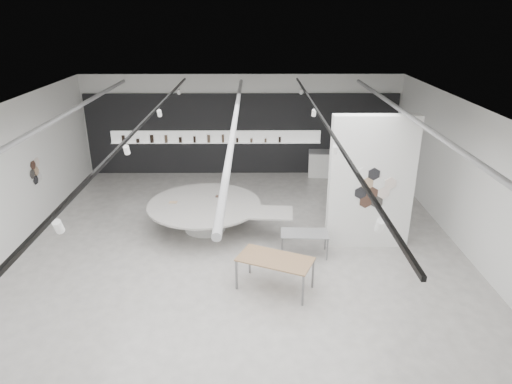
{
  "coord_description": "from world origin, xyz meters",
  "views": [
    {
      "loc": [
        0.42,
        -10.1,
        6.03
      ],
      "look_at": [
        0.5,
        1.2,
        1.47
      ],
      "focal_mm": 32.0,
      "sensor_mm": 36.0,
      "label": 1
    }
  ],
  "objects_px": {
    "sample_table_stone": "(305,235)",
    "kitchen_counter": "(331,164)",
    "display_island": "(207,213)",
    "sample_table_wood": "(275,261)",
    "partition_column": "(371,183)"
  },
  "relations": [
    {
      "from": "sample_table_stone",
      "to": "kitchen_counter",
      "type": "distance_m",
      "value": 6.29
    },
    {
      "from": "sample_table_stone",
      "to": "kitchen_counter",
      "type": "height_order",
      "value": "kitchen_counter"
    },
    {
      "from": "kitchen_counter",
      "to": "display_island",
      "type": "bearing_deg",
      "value": -126.88
    },
    {
      "from": "kitchen_counter",
      "to": "sample_table_wood",
      "type": "bearing_deg",
      "value": -101.64
    },
    {
      "from": "partition_column",
      "to": "kitchen_counter",
      "type": "distance_m",
      "value": 5.67
    },
    {
      "from": "display_island",
      "to": "kitchen_counter",
      "type": "xyz_separation_m",
      "value": [
        4.33,
        4.59,
        -0.05
      ]
    },
    {
      "from": "kitchen_counter",
      "to": "partition_column",
      "type": "bearing_deg",
      "value": -82.56
    },
    {
      "from": "partition_column",
      "to": "sample_table_wood",
      "type": "height_order",
      "value": "partition_column"
    },
    {
      "from": "partition_column",
      "to": "display_island",
      "type": "xyz_separation_m",
      "value": [
        -4.42,
        0.93,
        -1.26
      ]
    },
    {
      "from": "sample_table_wood",
      "to": "sample_table_stone",
      "type": "relative_size",
      "value": 1.49
    },
    {
      "from": "sample_table_wood",
      "to": "sample_table_stone",
      "type": "height_order",
      "value": "sample_table_wood"
    },
    {
      "from": "display_island",
      "to": "sample_table_wood",
      "type": "height_order",
      "value": "display_island"
    },
    {
      "from": "display_island",
      "to": "kitchen_counter",
      "type": "bearing_deg",
      "value": 51.29
    },
    {
      "from": "partition_column",
      "to": "sample_table_wood",
      "type": "relative_size",
      "value": 1.93
    },
    {
      "from": "partition_column",
      "to": "display_island",
      "type": "distance_m",
      "value": 4.69
    }
  ]
}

